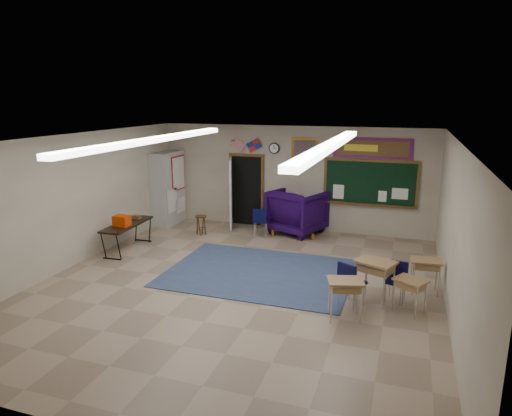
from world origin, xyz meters
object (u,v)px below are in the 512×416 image
(wingback_armchair, at_px, (297,211))
(student_desk_front_left, at_px, (375,279))
(wooden_stool, at_px, (201,225))
(student_desk_front_right, at_px, (425,274))
(folding_table, at_px, (128,236))

(wingback_armchair, distance_m, student_desk_front_left, 4.68)
(wingback_armchair, xyz_separation_m, wooden_stool, (-2.52, -1.06, -0.34))
(student_desk_front_left, xyz_separation_m, student_desk_front_right, (0.91, 0.75, -0.07))
(wingback_armchair, distance_m, folding_table, 4.69)
(student_desk_front_right, xyz_separation_m, wooden_stool, (-5.88, 2.17, -0.10))
(folding_table, relative_size, wooden_stool, 3.09)
(wingback_armchair, height_order, student_desk_front_right, wingback_armchair)
(wingback_armchair, xyz_separation_m, student_desk_front_right, (3.36, -3.23, -0.24))
(folding_table, distance_m, wooden_stool, 2.16)
(wingback_armchair, height_order, student_desk_front_left, wingback_armchair)
(wingback_armchair, bearing_deg, folding_table, 58.91)
(student_desk_front_left, height_order, folding_table, folding_table)
(folding_table, bearing_deg, student_desk_front_right, -5.50)
(student_desk_front_left, xyz_separation_m, wooden_stool, (-4.97, 2.93, -0.17))
(student_desk_front_left, distance_m, folding_table, 6.26)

